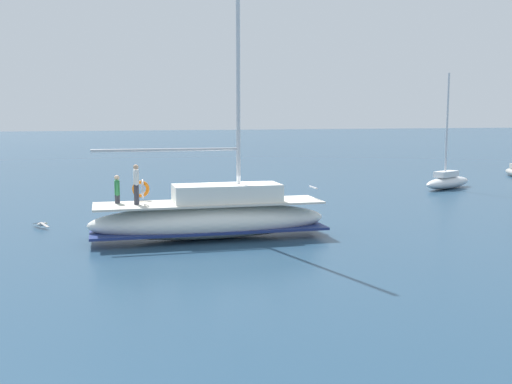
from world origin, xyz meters
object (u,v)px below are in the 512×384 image
Objects in this scene: main_sailboat at (211,216)px; seagull at (41,224)px; mooring_buoy at (267,203)px; moored_catamaran at (448,181)px.

seagull is at bearing -126.56° from main_sailboat.
moored_catamaran is at bearing 102.91° from mooring_buoy.
seagull is 1.33× the size of mooring_buoy.
main_sailboat is 10.94× the size of seagull.
main_sailboat is 22.68m from moored_catamaran.
seagull is (-4.77, -6.43, -0.74)m from main_sailboat.
moored_catamaran is 8.66× the size of mooring_buoy.
main_sailboat is 14.55× the size of mooring_buoy.
moored_catamaran is (-10.75, 19.97, -0.35)m from main_sailboat.
main_sailboat is at bearing -35.69° from mooring_buoy.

